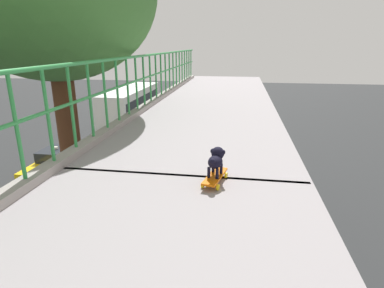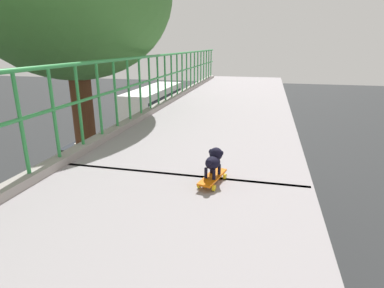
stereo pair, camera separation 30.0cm
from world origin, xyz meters
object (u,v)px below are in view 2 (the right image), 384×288
object	(u,v)px
city_bus	(154,102)
toy_skateboard	(212,178)
car_red_taxi_fifth	(109,190)
car_yellow_cab_sixth	(77,159)
small_dog	(214,159)

from	to	relation	value
city_bus	toy_skateboard	size ratio (longest dim) A/B	18.66
car_red_taxi_fifth	car_yellow_cab_sixth	size ratio (longest dim) A/B	0.92
small_dog	toy_skateboard	bearing A→B (deg)	-102.11
city_bus	small_dog	size ratio (longest dim) A/B	30.13
car_red_taxi_fifth	small_dog	size ratio (longest dim) A/B	11.72
car_red_taxi_fifth	city_bus	distance (m)	16.53
car_red_taxi_fifth	small_dog	xyz separation A→B (m)	(6.17, -8.45, 5.08)
car_yellow_cab_sixth	small_dog	bearing A→B (deg)	-49.98
car_red_taxi_fifth	toy_skateboard	distance (m)	11.56
toy_skateboard	car_yellow_cab_sixth	bearing A→B (deg)	129.92
small_dog	city_bus	bearing A→B (deg)	111.73
small_dog	car_yellow_cab_sixth	bearing A→B (deg)	130.02
city_bus	toy_skateboard	bearing A→B (deg)	-68.31
city_bus	car_red_taxi_fifth	bearing A→B (deg)	-77.34
car_yellow_cab_sixth	city_bus	size ratio (longest dim) A/B	0.42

